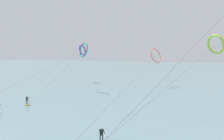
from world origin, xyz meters
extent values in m
cube|color=slate|center=(0.00, 106.70, 0.04)|extent=(400.00, 200.00, 0.08)
cylinder|color=black|center=(-18.61, 18.92, 1.30)|extent=(0.10, 0.50, 0.39)
cylinder|color=black|center=(1.64, 14.81, 0.54)|extent=(0.12, 0.12, 0.80)
cylinder|color=black|center=(1.43, 14.63, 0.54)|extent=(0.12, 0.12, 0.80)
cube|color=black|center=(1.53, 14.72, 1.25)|extent=(0.37, 0.36, 0.62)
sphere|color=tan|center=(1.53, 14.72, 1.67)|extent=(0.22, 0.22, 0.22)
cylinder|color=black|center=(1.70, 14.99, 1.30)|extent=(0.40, 0.44, 0.39)
cylinder|color=black|center=(1.37, 14.70, 1.30)|extent=(0.40, 0.44, 0.39)
ellipsoid|color=orange|center=(-17.82, 23.92, 0.11)|extent=(1.40, 0.40, 0.06)
cylinder|color=#1E2823|center=(-17.71, 24.00, 0.54)|extent=(0.12, 0.12, 0.80)
cylinder|color=#1E2823|center=(-17.93, 23.83, 0.54)|extent=(0.12, 0.12, 0.80)
cube|color=#1E2823|center=(-17.82, 23.92, 1.25)|extent=(0.38, 0.35, 0.62)
sphere|color=tan|center=(-17.82, 23.92, 1.67)|extent=(0.22, 0.22, 0.22)
cylinder|color=#1E2823|center=(-17.65, 24.17, 1.30)|extent=(0.38, 0.45, 0.39)
cylinder|color=#1E2823|center=(-17.99, 23.90, 1.30)|extent=(0.38, 0.45, 0.39)
torus|color=teal|center=(-16.07, 42.12, 10.46)|extent=(3.87, 2.98, 3.87)
cylinder|color=#3F3F3F|center=(-16.95, 33.02, 5.16)|extent=(1.77, 18.22, 10.33)
torus|color=purple|center=(-24.35, 55.85, 10.60)|extent=(4.01, 2.99, 3.83)
cylinder|color=#3F3F3F|center=(-22.92, 33.49, 5.19)|extent=(2.88, 44.73, 10.40)
torus|color=#EA7260|center=(0.56, 55.52, 8.82)|extent=(3.65, 4.91, 4.36)
cylinder|color=#3F3F3F|center=(-0.16, 32.96, 4.34)|extent=(1.47, 45.12, 8.71)
cylinder|color=#3F3F3F|center=(10.58, 18.79, 10.52)|extent=(18.13, 8.17, 21.06)
torus|color=#8CC62D|center=(14.54, 39.48, 11.34)|extent=(3.67, 3.80, 3.88)
cylinder|color=#3F3F3F|center=(8.04, 27.10, 5.57)|extent=(13.03, 24.78, 11.16)
camera|label=1|loc=(10.20, -4.11, 9.74)|focal=32.07mm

